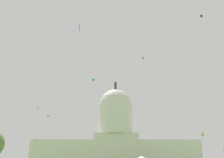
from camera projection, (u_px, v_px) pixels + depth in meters
capitol_building at (116, 142)px, 200.09m from camera, size 119.35×25.56×66.39m
kite_pink_mid at (48, 117)px, 119.17m from camera, size 1.06×0.30×2.99m
kite_blue_mid at (38, 108)px, 108.04m from camera, size 0.54×0.90×1.06m
kite_green_high at (54, 102)px, 164.68m from camera, size 0.53×0.82×1.43m
kite_black_high at (201, 16)px, 99.00m from camera, size 0.93×0.95×0.91m
kite_cyan_low at (37, 143)px, 128.87m from camera, size 0.60×0.44×3.68m
kite_violet_high at (80, 28)px, 83.47m from camera, size 0.53×0.64×3.49m
kite_yellow_low at (91, 148)px, 116.69m from camera, size 0.71×1.20×0.32m
kite_white_high at (167, 89)px, 142.64m from camera, size 0.53×1.29×3.78m
kite_magenta_high at (143, 58)px, 129.87m from camera, size 0.90×0.89×1.31m
kite_lime_low at (122, 157)px, 149.67m from camera, size 0.56×0.94×2.75m
kite_orange_low at (203, 134)px, 120.34m from camera, size 1.39×1.35×3.08m
kite_turquoise_high at (93, 80)px, 119.36m from camera, size 1.17×1.15×4.22m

